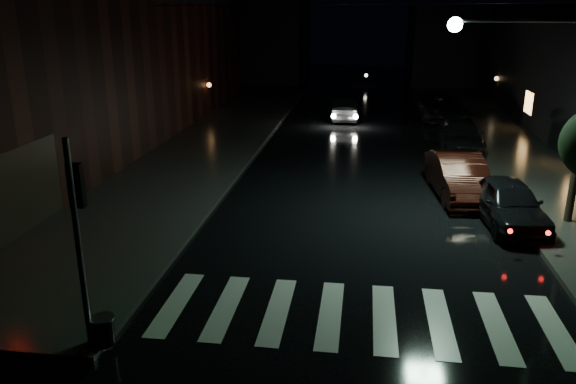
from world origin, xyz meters
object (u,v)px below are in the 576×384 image
at_px(parked_car_b, 459,176).
at_px(parked_car_c, 460,136).
at_px(oncoming_car, 345,109).
at_px(parked_car_a, 509,203).
at_px(parked_car_d, 440,107).

bearing_deg(parked_car_b, parked_car_c, 75.60).
height_order(parked_car_c, oncoming_car, parked_car_c).
distance_m(parked_car_b, oncoming_car, 15.21).
relative_size(parked_car_a, parked_car_c, 0.85).
xyz_separation_m(parked_car_c, parked_car_d, (0.00, 8.21, 0.06)).
xyz_separation_m(parked_car_a, parked_car_c, (0.00, 10.00, 0.00)).
height_order(parked_car_c, parked_car_d, parked_car_d).
bearing_deg(parked_car_c, parked_car_d, 93.32).
height_order(parked_car_d, oncoming_car, parked_car_d).
bearing_deg(parked_car_c, parked_car_a, -86.68).
bearing_deg(oncoming_car, parked_car_b, 106.17).
bearing_deg(parked_car_a, parked_car_b, 107.97).
bearing_deg(oncoming_car, parked_car_c, 127.35).
xyz_separation_m(parked_car_b, oncoming_car, (-4.68, 14.47, -0.08)).
bearing_deg(parked_car_c, parked_car_b, -95.50).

